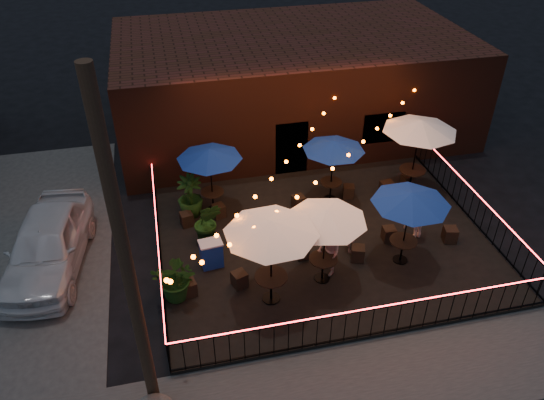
# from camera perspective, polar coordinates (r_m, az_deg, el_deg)

# --- Properties ---
(ground) EXTENTS (110.00, 110.00, 0.00)m
(ground) POSITION_cam_1_polar(r_m,az_deg,el_deg) (15.41, 7.72, -9.16)
(ground) COLOR black
(ground) RESTS_ON ground
(patio) EXTENTS (10.00, 8.00, 0.15)m
(patio) POSITION_cam_1_polar(r_m,az_deg,el_deg) (16.75, 5.50, -4.35)
(patio) COLOR black
(patio) RESTS_ON ground
(sidewalk) EXTENTS (18.00, 2.50, 0.05)m
(sidewalk) POSITION_cam_1_polar(r_m,az_deg,el_deg) (13.46, 12.49, -18.42)
(sidewalk) COLOR #3E3B39
(sidewalk) RESTS_ON ground
(brick_building) EXTENTS (14.00, 8.00, 4.00)m
(brick_building) POSITION_cam_1_polar(r_m,az_deg,el_deg) (22.64, 2.09, 12.52)
(brick_building) COLOR #3B1B10
(brick_building) RESTS_ON ground
(utility_pole) EXTENTS (0.26, 0.26, 8.00)m
(utility_pole) POSITION_cam_1_polar(r_m,az_deg,el_deg) (10.16, -15.23, -7.46)
(utility_pole) COLOR #3B2518
(utility_pole) RESTS_ON ground
(fence_front) EXTENTS (10.00, 0.04, 1.04)m
(fence_front) POSITION_cam_1_polar(r_m,az_deg,el_deg) (13.67, 10.75, -12.80)
(fence_front) COLOR black
(fence_front) RESTS_ON patio
(fence_left) EXTENTS (0.04, 8.00, 1.04)m
(fence_left) POSITION_cam_1_polar(r_m,az_deg,el_deg) (15.79, -12.02, -5.17)
(fence_left) COLOR black
(fence_left) RESTS_ON patio
(fence_right) EXTENTS (0.04, 8.00, 1.04)m
(fence_right) POSITION_cam_1_polar(r_m,az_deg,el_deg) (18.38, 20.63, -0.48)
(fence_right) COLOR black
(fence_right) RESTS_ON patio
(festoon_lights) EXTENTS (10.02, 8.72, 1.32)m
(festoon_lights) POSITION_cam_1_polar(r_m,az_deg,el_deg) (14.82, 2.64, 1.68)
(festoon_lights) COLOR #EC4B00
(festoon_lights) RESTS_ON ground
(cafe_table_0) EXTENTS (3.09, 3.09, 2.69)m
(cafe_table_0) POSITION_cam_1_polar(r_m,az_deg,el_deg) (13.07, -0.10, -3.03)
(cafe_table_0) COLOR black
(cafe_table_0) RESTS_ON patio
(cafe_table_1) EXTENTS (2.52, 2.52, 2.32)m
(cafe_table_1) POSITION_cam_1_polar(r_m,az_deg,el_deg) (16.83, -6.76, 4.84)
(cafe_table_1) COLOR black
(cafe_table_1) RESTS_ON patio
(cafe_table_2) EXTENTS (2.57, 2.57, 2.43)m
(cafe_table_2) POSITION_cam_1_polar(r_m,az_deg,el_deg) (13.92, 5.88, -1.75)
(cafe_table_2) COLOR black
(cafe_table_2) RESTS_ON patio
(cafe_table_3) EXTENTS (2.64, 2.64, 2.27)m
(cafe_table_3) POSITION_cam_1_polar(r_m,az_deg,el_deg) (17.39, 6.67, 5.77)
(cafe_table_3) COLOR black
(cafe_table_3) RESTS_ON patio
(cafe_table_4) EXTENTS (2.85, 2.85, 2.43)m
(cafe_table_4) POSITION_cam_1_polar(r_m,az_deg,el_deg) (14.98, 14.74, 0.10)
(cafe_table_4) COLOR black
(cafe_table_4) RESTS_ON patio
(cafe_table_5) EXTENTS (2.85, 2.85, 2.74)m
(cafe_table_5) POSITION_cam_1_polar(r_m,az_deg,el_deg) (18.22, 15.66, 7.61)
(cafe_table_5) COLOR black
(cafe_table_5) RESTS_ON patio
(bistro_chair_0) EXTENTS (0.45, 0.45, 0.45)m
(bistro_chair_0) POSITION_cam_1_polar(r_m,az_deg,el_deg) (14.86, -8.92, -9.33)
(bistro_chair_0) COLOR black
(bistro_chair_0) RESTS_ON patio
(bistro_chair_1) EXTENTS (0.49, 0.49, 0.45)m
(bistro_chair_1) POSITION_cam_1_polar(r_m,az_deg,el_deg) (14.96, -3.52, -8.50)
(bistro_chair_1) COLOR black
(bistro_chair_1) RESTS_ON patio
(bistro_chair_2) EXTENTS (0.45, 0.45, 0.45)m
(bistro_chair_2) POSITION_cam_1_polar(r_m,az_deg,el_deg) (17.28, -9.17, -2.03)
(bistro_chair_2) COLOR black
(bistro_chair_2) RESTS_ON patio
(bistro_chair_3) EXTENTS (0.47, 0.47, 0.45)m
(bistro_chair_3) POSITION_cam_1_polar(r_m,az_deg,el_deg) (17.50, -5.75, -1.17)
(bistro_chair_3) COLOR black
(bistro_chair_3) RESTS_ON patio
(bistro_chair_4) EXTENTS (0.37, 0.37, 0.42)m
(bistro_chair_4) POSITION_cam_1_polar(r_m,az_deg,el_deg) (15.86, 3.25, -5.55)
(bistro_chair_4) COLOR black
(bistro_chair_4) RESTS_ON patio
(bistro_chair_5) EXTENTS (0.49, 0.49, 0.46)m
(bistro_chair_5) POSITION_cam_1_polar(r_m,az_deg,el_deg) (15.95, 9.20, -5.67)
(bistro_chair_5) COLOR black
(bistro_chair_5) RESTS_ON patio
(bistro_chair_6) EXTENTS (0.46, 0.46, 0.45)m
(bistro_chair_6) POSITION_cam_1_polar(r_m,az_deg,el_deg) (17.85, 2.86, -0.20)
(bistro_chair_6) COLOR black
(bistro_chair_6) RESTS_ON patio
(bistro_chair_7) EXTENTS (0.46, 0.46, 0.44)m
(bistro_chair_7) POSITION_cam_1_polar(r_m,az_deg,el_deg) (18.55, 8.22, 0.93)
(bistro_chair_7) COLOR black
(bistro_chair_7) RESTS_ON patio
(bistro_chair_8) EXTENTS (0.41, 0.41, 0.45)m
(bistro_chair_8) POSITION_cam_1_polar(r_m,az_deg,el_deg) (16.84, 12.45, -3.59)
(bistro_chair_8) COLOR black
(bistro_chair_8) RESTS_ON patio
(bistro_chair_9) EXTENTS (0.48, 0.48, 0.47)m
(bistro_chair_9) POSITION_cam_1_polar(r_m,az_deg,el_deg) (17.32, 18.59, -3.53)
(bistro_chair_9) COLOR black
(bistro_chair_9) RESTS_ON patio
(bistro_chair_10) EXTENTS (0.48, 0.48, 0.52)m
(bistro_chair_10) POSITION_cam_1_polar(r_m,az_deg,el_deg) (18.84, 12.28, 1.16)
(bistro_chair_10) COLOR black
(bistro_chair_10) RESTS_ON patio
(bistro_chair_11) EXTENTS (0.41, 0.41, 0.43)m
(bistro_chair_11) POSITION_cam_1_polar(r_m,az_deg,el_deg) (19.55, 14.34, 2.05)
(bistro_chair_11) COLOR black
(bistro_chair_11) RESTS_ON patio
(patron_a) EXTENTS (0.47, 0.62, 1.52)m
(patron_a) POSITION_cam_1_polar(r_m,az_deg,el_deg) (15.94, 8.59, -3.16)
(patron_a) COLOR #DDAE96
(patron_a) RESTS_ON patio
(patron_b) EXTENTS (0.69, 0.83, 1.58)m
(patron_b) POSITION_cam_1_polar(r_m,az_deg,el_deg) (15.04, 6.11, -5.48)
(patron_b) COLOR tan
(patron_b) RESTS_ON patio
(patron_c) EXTENTS (1.14, 0.87, 1.56)m
(patron_c) POSITION_cam_1_polar(r_m,az_deg,el_deg) (16.84, 15.47, -1.73)
(patron_c) COLOR tan
(patron_c) RESTS_ON patio
(potted_shrub_a) EXTENTS (1.54, 1.46, 1.36)m
(potted_shrub_a) POSITION_cam_1_polar(r_m,az_deg,el_deg) (14.52, -10.21, -8.30)
(potted_shrub_a) COLOR #153810
(potted_shrub_a) RESTS_ON patio
(potted_shrub_b) EXTENTS (1.03, 0.94, 1.55)m
(potted_shrub_b) POSITION_cam_1_polar(r_m,az_deg,el_deg) (16.12, -6.92, -2.44)
(potted_shrub_b) COLOR #1C3D13
(potted_shrub_b) RESTS_ON patio
(potted_shrub_c) EXTENTS (0.89, 0.89, 1.47)m
(potted_shrub_c) POSITION_cam_1_polar(r_m,az_deg,el_deg) (17.41, -8.83, 0.41)
(potted_shrub_c) COLOR #14410F
(potted_shrub_c) RESTS_ON patio
(cooler) EXTENTS (0.71, 0.54, 0.87)m
(cooler) POSITION_cam_1_polar(r_m,az_deg,el_deg) (15.51, -6.54, -5.75)
(cooler) COLOR #18379D
(cooler) RESTS_ON patio
(car_white) EXTENTS (2.57, 5.06, 1.65)m
(car_white) POSITION_cam_1_polar(r_m,az_deg,el_deg) (16.67, -23.01, -4.42)
(car_white) COLOR white
(car_white) RESTS_ON ground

